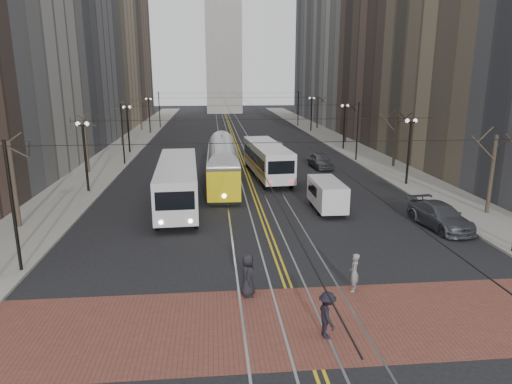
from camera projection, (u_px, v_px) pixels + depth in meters
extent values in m
plane|color=black|center=(285.00, 279.00, 21.85)|extent=(260.00, 260.00, 0.00)
cube|color=gray|center=(129.00, 144.00, 63.84)|extent=(5.00, 140.00, 0.15)
cube|color=gray|center=(338.00, 142.00, 66.61)|extent=(5.00, 140.00, 0.15)
cube|color=brown|center=(301.00, 323.00, 18.00)|extent=(25.00, 6.00, 0.01)
cube|color=gray|center=(236.00, 143.00, 65.24)|extent=(4.80, 130.00, 0.02)
cube|color=gold|center=(236.00, 143.00, 65.24)|extent=(0.42, 130.00, 0.01)
cube|color=slate|center=(40.00, 16.00, 59.63)|extent=(16.00, 20.00, 34.00)
cube|color=brown|center=(106.00, 25.00, 97.45)|extent=(16.00, 20.00, 40.00)
cube|color=brown|center=(414.00, 20.00, 64.34)|extent=(16.00, 20.00, 34.00)
cube|color=slate|center=(339.00, 27.00, 102.16)|extent=(16.00, 20.00, 40.00)
cylinder|color=black|center=(86.00, 160.00, 37.25)|extent=(0.20, 0.20, 5.60)
cylinder|color=black|center=(128.00, 131.00, 56.53)|extent=(0.20, 0.20, 5.60)
cylinder|color=black|center=(149.00, 117.00, 75.82)|extent=(0.20, 0.20, 5.60)
cylinder|color=black|center=(409.00, 154.00, 39.78)|extent=(0.20, 0.20, 5.60)
cylinder|color=black|center=(344.00, 128.00, 59.06)|extent=(0.20, 0.20, 5.60)
cylinder|color=black|center=(311.00, 115.00, 78.35)|extent=(0.20, 0.20, 5.60)
cylinder|color=#382D23|center=(14.00, 186.00, 28.39)|extent=(0.28, 0.28, 5.60)
cylinder|color=#382D23|center=(86.00, 145.00, 44.78)|extent=(0.28, 0.28, 5.60)
cylinder|color=#382D23|center=(121.00, 126.00, 62.13)|extent=(0.28, 0.28, 5.60)
cylinder|color=#382D23|center=(141.00, 115.00, 79.49)|extent=(0.28, 0.28, 5.60)
cylinder|color=#382D23|center=(491.00, 176.00, 31.29)|extent=(0.28, 0.28, 5.60)
cylinder|color=#382D23|center=(395.00, 141.00, 47.68)|extent=(0.28, 0.28, 5.60)
cylinder|color=#382D23|center=(346.00, 124.00, 65.03)|extent=(0.28, 0.28, 5.60)
cylinder|color=#382D23|center=(317.00, 113.00, 82.39)|extent=(0.28, 0.28, 5.60)
cylinder|color=black|center=(225.00, 101.00, 63.61)|extent=(0.03, 120.00, 0.03)
cylinder|color=black|center=(246.00, 101.00, 63.89)|extent=(0.03, 120.00, 0.03)
cylinder|color=black|center=(13.00, 209.00, 21.77)|extent=(0.16, 0.16, 6.60)
cylinder|color=black|center=(123.00, 135.00, 48.77)|extent=(0.16, 0.16, 6.60)
cylinder|color=black|center=(159.00, 110.00, 83.48)|extent=(0.16, 0.16, 6.60)
cylinder|color=black|center=(357.00, 132.00, 51.15)|extent=(0.16, 0.16, 6.60)
cylinder|color=black|center=(298.00, 109.00, 85.86)|extent=(0.16, 0.16, 6.60)
cube|color=silver|center=(178.00, 185.00, 33.67)|extent=(3.36, 13.30, 3.30)
cube|color=yellow|center=(223.00, 168.00, 39.77)|extent=(2.66, 13.54, 3.19)
cube|color=silver|center=(267.00, 161.00, 43.44)|extent=(3.58, 12.28, 3.16)
cube|color=silver|center=(327.00, 196.00, 32.71)|extent=(1.89, 4.91, 2.17)
imported|color=#44474C|center=(320.00, 161.00, 47.90)|extent=(2.16, 4.70, 1.56)
imported|color=#ACAFB4|center=(275.00, 149.00, 55.14)|extent=(1.88, 4.89, 1.59)
imported|color=#46494E|center=(440.00, 216.00, 29.08)|extent=(2.86, 5.59, 1.55)
imported|color=black|center=(248.00, 275.00, 19.99)|extent=(0.66, 0.98, 1.95)
imported|color=gray|center=(354.00, 272.00, 20.45)|extent=(0.64, 0.76, 1.77)
imported|color=black|center=(327.00, 315.00, 16.82)|extent=(0.77, 1.21, 1.79)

